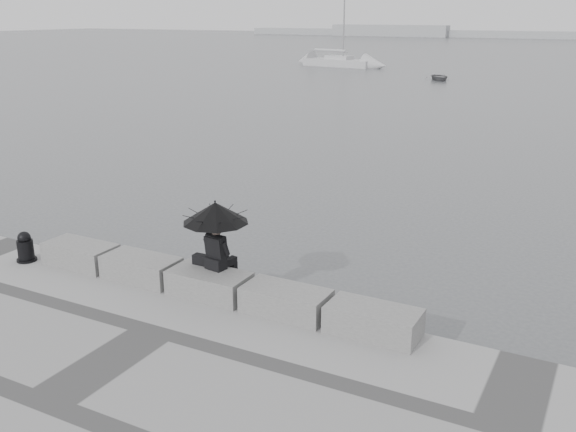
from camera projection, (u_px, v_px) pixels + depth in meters
The scene contains 12 objects.
ground at pixel (223, 310), 13.12m from camera, with size 360.00×360.00×0.00m, color #4A4C4F.
stone_block_far_left at pixel (81, 254), 14.04m from camera, with size 1.60×0.80×0.50m, color slate.
stone_block_left at pixel (141, 268), 13.28m from camera, with size 1.60×0.80×0.50m, color slate.
stone_block_centre at pixel (209, 284), 12.52m from camera, with size 1.60×0.80×0.50m, color slate.
stone_block_right at pixel (286, 301), 11.76m from camera, with size 1.60×0.80×0.50m, color slate.
stone_block_far_right at pixel (373, 321), 11.00m from camera, with size 1.60×0.80×0.50m, color slate.
seated_person at pixel (215, 219), 12.32m from camera, with size 1.29×1.29×1.39m.
bag at pixel (201, 260), 12.80m from camera, with size 0.31×0.18×0.20m, color black.
mooring_bollard at pixel (26, 249), 14.25m from camera, with size 0.44×0.44×0.69m.
distant_landmass at pixel (567, 35), 146.53m from camera, with size 180.00×8.00×2.80m.
sailboat_left at pixel (339, 62), 72.01m from camera, with size 8.62×3.72×12.90m.
dinghy at pixel (439, 77), 57.44m from camera, with size 3.11×1.31×0.53m, color gray.
Camera 1 is at (6.76, -9.91, 5.81)m, focal length 40.00 mm.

